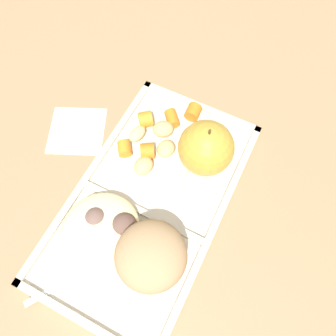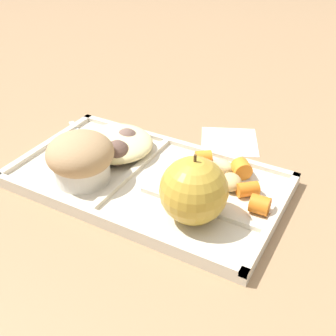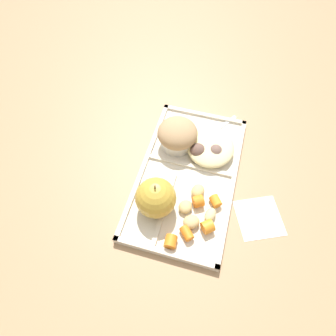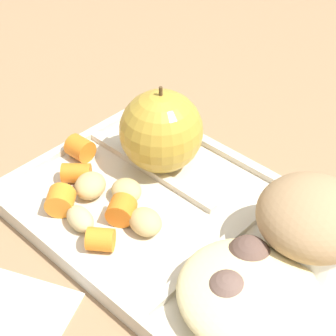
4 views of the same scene
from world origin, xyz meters
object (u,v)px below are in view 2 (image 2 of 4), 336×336
at_px(lunch_tray, 147,181).
at_px(green_apple, 194,191).
at_px(bran_muffin, 81,158).
at_px(plastic_fork, 85,143).

height_order(lunch_tray, green_apple, green_apple).
height_order(lunch_tray, bran_muffin, bran_muffin).
bearing_deg(green_apple, plastic_fork, -18.71).
xyz_separation_m(bran_muffin, plastic_fork, (0.06, -0.08, -0.03)).
bearing_deg(lunch_tray, plastic_fork, -13.74).
relative_size(lunch_tray, green_apple, 4.11).
distance_m(lunch_tray, bran_muffin, 0.10).
bearing_deg(bran_muffin, lunch_tray, -150.18).
relative_size(green_apple, bran_muffin, 0.99).
bearing_deg(plastic_fork, green_apple, 161.29).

